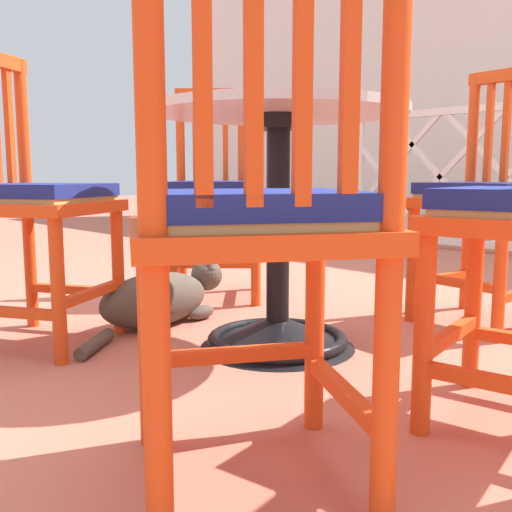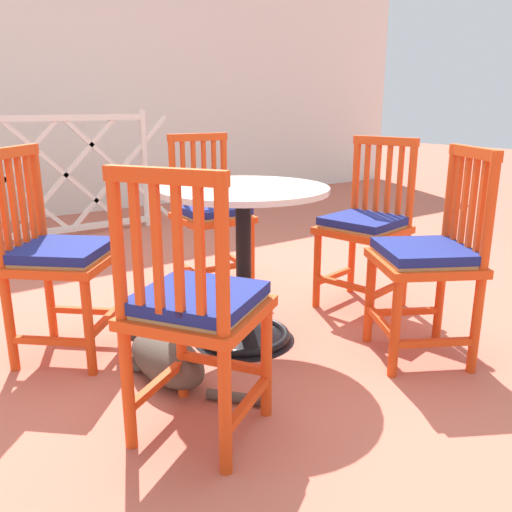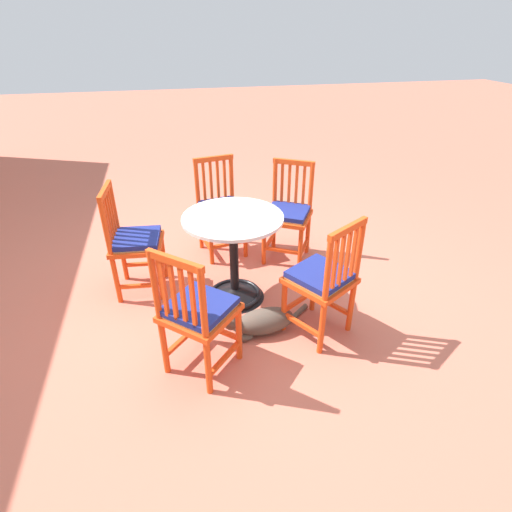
% 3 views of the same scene
% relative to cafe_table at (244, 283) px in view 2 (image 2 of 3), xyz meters
% --- Properties ---
extents(ground_plane, '(24.00, 24.00, 0.00)m').
position_rel_cafe_table_xyz_m(ground_plane, '(-0.04, 0.04, -0.28)').
color(ground_plane, '#BC604C').
extents(building_wall_backdrop, '(10.00, 0.20, 2.80)m').
position_rel_cafe_table_xyz_m(building_wall_backdrop, '(-0.04, 3.61, 1.12)').
color(building_wall_backdrop, silver).
rests_on(building_wall_backdrop, ground_plane).
extents(lattice_fence_panel, '(2.83, 0.06, 1.03)m').
position_rel_cafe_table_xyz_m(lattice_fence_panel, '(-0.46, 2.59, 0.23)').
color(lattice_fence_panel, silver).
rests_on(lattice_fence_panel, ground_plane).
extents(cafe_table, '(0.76, 0.76, 0.73)m').
position_rel_cafe_table_xyz_m(cafe_table, '(0.00, 0.00, 0.00)').
color(cafe_table, black).
rests_on(cafe_table, ground_plane).
extents(orange_chair_by_planter, '(0.57, 0.57, 0.91)m').
position_rel_cafe_table_xyz_m(orange_chair_by_planter, '(-0.72, 0.35, 0.16)').
color(orange_chair_by_planter, '#D64214').
rests_on(orange_chair_by_planter, ground_plane).
extents(orange_chair_near_fence, '(0.55, 0.55, 0.91)m').
position_rel_cafe_table_xyz_m(orange_chair_near_fence, '(-0.55, -0.52, 0.16)').
color(orange_chair_near_fence, '#D64214').
rests_on(orange_chair_near_fence, ground_plane).
extents(orange_chair_at_corner, '(0.55, 0.55, 0.91)m').
position_rel_cafe_table_xyz_m(orange_chair_at_corner, '(0.54, -0.60, 0.16)').
color(orange_chair_at_corner, '#D64214').
rests_on(orange_chair_at_corner, ground_plane).
extents(orange_chair_tucked_in, '(0.47, 0.47, 0.91)m').
position_rel_cafe_table_xyz_m(orange_chair_tucked_in, '(0.79, -0.01, 0.16)').
color(orange_chair_tucked_in, '#D64214').
rests_on(orange_chair_tucked_in, ground_plane).
extents(orange_chair_facing_out, '(0.44, 0.44, 0.91)m').
position_rel_cafe_table_xyz_m(orange_chair_facing_out, '(0.29, 0.76, 0.16)').
color(orange_chair_facing_out, '#D64214').
rests_on(orange_chair_facing_out, ground_plane).
extents(tabby_cat, '(0.33, 0.71, 0.23)m').
position_rel_cafe_table_xyz_m(tabby_cat, '(-0.48, -0.10, -0.19)').
color(tabby_cat, '#4C4238').
rests_on(tabby_cat, ground_plane).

